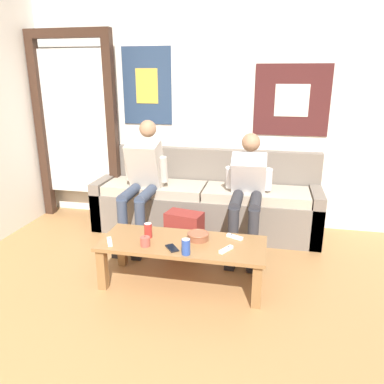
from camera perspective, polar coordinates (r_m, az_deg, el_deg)
wall_back at (r=4.27m, az=3.46°, el=12.10°), size 10.00×0.07×2.55m
door_frame at (r=4.59m, az=-17.36°, el=10.74°), size 1.00×0.10×2.15m
couch at (r=4.17m, az=2.09°, el=-1.71°), size 2.45×0.66×0.87m
coffee_table at (r=3.09m, az=-1.47°, el=-8.64°), size 1.34×0.53×0.38m
person_seated_adult at (r=3.90m, az=-7.57°, el=2.34°), size 0.47×0.88×1.22m
person_seated_teen at (r=3.70m, az=8.44°, el=0.71°), size 0.47×0.95×1.11m
backpack at (r=3.63m, az=-1.24°, el=-6.47°), size 0.38×0.28×0.42m
ceramic_bowl at (r=3.09m, az=0.96°, el=-6.67°), size 0.18×0.18×0.06m
pillar_candle at (r=3.00m, az=-7.15°, el=-7.49°), size 0.08×0.08×0.09m
drink_can_blue at (r=2.84m, az=-0.93°, el=-8.35°), size 0.07×0.07×0.12m
drink_can_red at (r=3.14m, az=-6.70°, el=-5.83°), size 0.07×0.07×0.12m
game_controller_near_left at (r=3.11m, az=-12.45°, el=-7.39°), size 0.10×0.14×0.03m
game_controller_near_right at (r=2.92m, az=5.22°, el=-8.72°), size 0.10×0.14×0.03m
game_controller_far_center at (r=3.14m, az=6.52°, el=-6.81°), size 0.14×0.09×0.03m
cell_phone at (r=2.95m, az=-3.06°, el=-8.52°), size 0.14×0.15×0.01m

